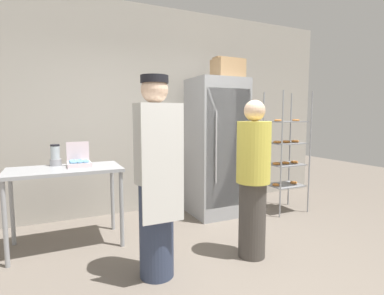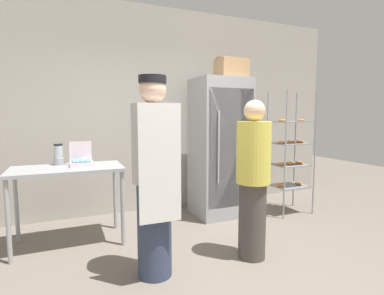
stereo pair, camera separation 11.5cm
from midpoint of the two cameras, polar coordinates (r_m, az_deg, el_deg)
The scene contains 10 objects.
ground_plane at distance 2.89m, azimuth 5.27°, elevation -23.87°, with size 14.00×14.00×0.00m, color #6B6056.
back_wall at distance 4.63m, azimuth -9.12°, elevation 7.03°, with size 6.40×0.12×3.05m, color #ADA89E.
refrigerator at distance 4.34m, azimuth 3.95°, elevation -0.02°, with size 0.74×0.70×1.96m.
baking_rack at distance 4.67m, azimuth 16.78°, elevation -1.04°, with size 0.56×0.43×1.79m.
prep_counter at distance 3.58m, azimuth -23.89°, elevation -5.25°, with size 1.17×0.63×0.88m.
donut_box at distance 3.59m, azimuth -21.63°, elevation -2.64°, with size 0.25×0.23×0.27m.
blender_pitcher at distance 3.75m, azimuth -25.39°, elevation -1.51°, with size 0.12×0.12×0.24m.
cardboard_storage_box at distance 4.39m, azimuth 6.07°, elevation 14.70°, with size 0.42×0.31×0.29m.
person_baker at distance 2.65m, azimuth -8.14°, elevation -5.20°, with size 0.38×0.40×1.78m.
person_customer at distance 3.07m, azimuth 10.50°, elevation -5.81°, with size 0.34×0.34×1.60m.
Camera 1 is at (-1.33, -2.13, 1.44)m, focal length 28.00 mm.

